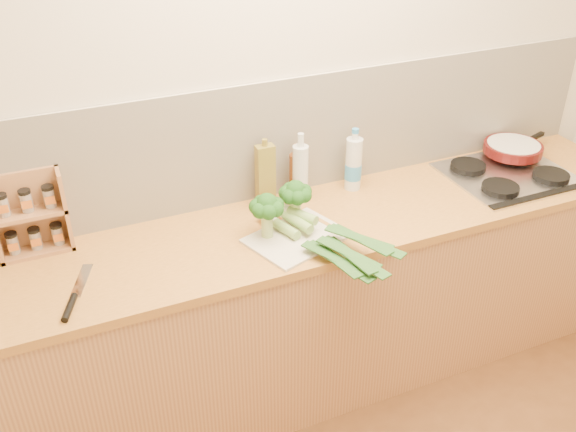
# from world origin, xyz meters

# --- Properties ---
(room_shell) EXTENTS (3.50, 3.50, 3.50)m
(room_shell) POSITION_xyz_m (0.00, 1.49, 1.17)
(room_shell) COLOR beige
(room_shell) RESTS_ON ground
(counter) EXTENTS (3.20, 0.62, 0.90)m
(counter) POSITION_xyz_m (0.00, 1.20, 0.45)
(counter) COLOR #B6834B
(counter) RESTS_ON ground
(gas_hob) EXTENTS (0.58, 0.50, 0.04)m
(gas_hob) POSITION_xyz_m (1.02, 1.20, 0.91)
(gas_hob) COLOR silver
(gas_hob) RESTS_ON counter
(chopping_board) EXTENTS (0.46, 0.39, 0.01)m
(chopping_board) POSITION_xyz_m (-0.15, 1.10, 0.91)
(chopping_board) COLOR beige
(chopping_board) RESTS_ON counter
(broccoli_left) EXTENTS (0.14, 0.14, 0.20)m
(broccoli_left) POSITION_xyz_m (-0.26, 1.15, 1.05)
(broccoli_left) COLOR #9EBB6D
(broccoli_left) RESTS_ON chopping_board
(broccoli_right) EXTENTS (0.14, 0.14, 0.19)m
(broccoli_right) POSITION_xyz_m (-0.10, 1.21, 1.04)
(broccoli_right) COLOR #9EBB6D
(broccoli_right) RESTS_ON chopping_board
(leek_front) EXTENTS (0.24, 0.62, 0.04)m
(leek_front) POSITION_xyz_m (-0.15, 1.06, 0.93)
(leek_front) COLOR white
(leek_front) RESTS_ON chopping_board
(leek_mid) EXTENTS (0.24, 0.69, 0.04)m
(leek_mid) POSITION_xyz_m (-0.11, 1.08, 0.95)
(leek_mid) COLOR white
(leek_mid) RESTS_ON chopping_board
(leek_back) EXTENTS (0.35, 0.60, 0.04)m
(leek_back) POSITION_xyz_m (-0.06, 1.08, 0.97)
(leek_back) COLOR white
(leek_back) RESTS_ON chopping_board
(chefs_knife) EXTENTS (0.16, 0.33, 0.03)m
(chefs_knife) POSITION_xyz_m (-1.05, 1.04, 0.91)
(chefs_knife) COLOR silver
(chefs_knife) RESTS_ON counter
(skillet) EXTENTS (0.42, 0.29, 0.05)m
(skillet) POSITION_xyz_m (1.16, 1.34, 0.96)
(skillet) COLOR #520F0D
(skillet) RESTS_ON gas_hob
(spice_rack) EXTENTS (0.28, 0.11, 0.34)m
(spice_rack) POSITION_xyz_m (-1.13, 1.44, 1.05)
(spice_rack) COLOR #AC784A
(spice_rack) RESTS_ON counter
(oil_tin) EXTENTS (0.08, 0.05, 0.32)m
(oil_tin) POSITION_xyz_m (-0.16, 1.42, 1.05)
(oil_tin) COLOR olive
(oil_tin) RESTS_ON counter
(glass_bottle) EXTENTS (0.07, 0.07, 0.32)m
(glass_bottle) POSITION_xyz_m (0.00, 1.39, 1.04)
(glass_bottle) COLOR silver
(glass_bottle) RESTS_ON counter
(amber_bottle) EXTENTS (0.06, 0.06, 0.26)m
(amber_bottle) POSITION_xyz_m (-0.01, 1.42, 1.01)
(amber_bottle) COLOR #653213
(amber_bottle) RESTS_ON counter
(water_bottle) EXTENTS (0.08, 0.08, 0.28)m
(water_bottle) POSITION_xyz_m (0.27, 1.40, 1.02)
(water_bottle) COLOR silver
(water_bottle) RESTS_ON counter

